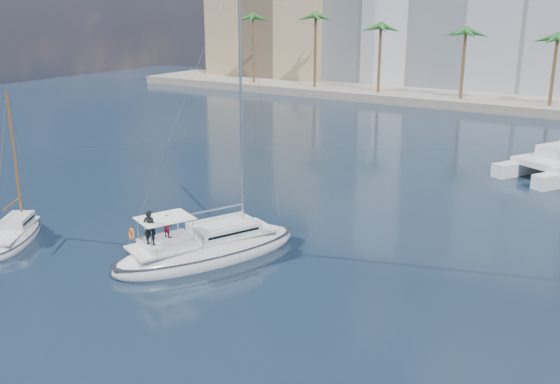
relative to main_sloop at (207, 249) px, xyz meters
The scene contains 10 objects.
ground 2.56m from the main_sloop, 53.76° to the left, with size 160.00×160.00×0.00m, color black.
quay 63.04m from the main_sloop, 88.65° to the left, with size 120.00×14.00×1.20m, color gray.
building_modern 76.94m from the main_sloop, 97.98° to the left, with size 42.00×16.00×28.00m, color silver.
building_tan_left 82.43m from the main_sloop, 119.71° to the left, with size 22.00×14.00×22.00m, color tan.
palm_left 68.09m from the main_sloop, 118.85° to the left, with size 3.60×3.60×12.30m.
palm_centre 59.84m from the main_sloop, 88.56° to the left, with size 3.60×3.60×12.30m.
main_sloop is the anchor object (origin of this frame).
small_sloop 11.93m from the main_sloop, 159.36° to the right, with size 5.25×6.50×9.28m.
catamaran 32.01m from the main_sloop, 64.85° to the left, with size 9.45×11.51×15.24m.
seagull 2.64m from the main_sloop, 136.29° to the left, with size 1.22×0.52×0.22m.
Camera 1 is at (19.20, -27.11, 13.70)m, focal length 40.00 mm.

